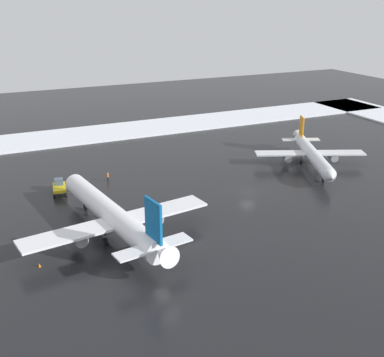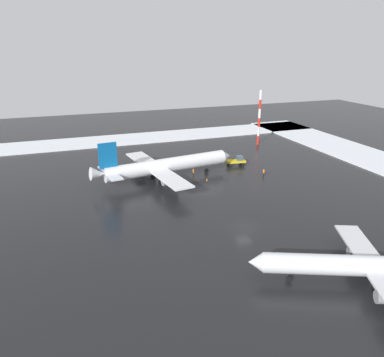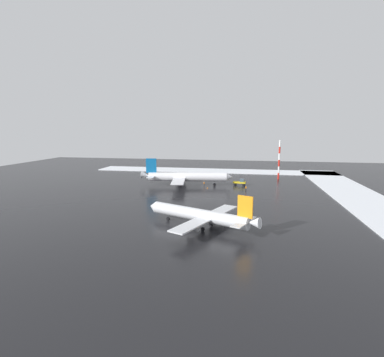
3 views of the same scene
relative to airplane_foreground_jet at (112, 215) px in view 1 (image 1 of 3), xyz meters
The scene contains 9 objects.
ground_plane 27.60m from the airplane_foreground_jet, 167.07° to the right, with size 240.00×240.00×0.00m, color black.
snow_bank_far 62.24m from the airplane_foreground_jet, 115.44° to the right, with size 152.00×16.00×0.37m, color white.
airplane_foreground_jet is the anchor object (origin of this frame).
airplane_distant_tail 47.39m from the airplane_foreground_jet, 164.61° to the right, with size 22.18×26.15×8.18m.
pushback_tug 20.46m from the airplane_foreground_jet, 78.27° to the right, with size 2.87×4.87×2.50m.
ground_crew_beside_wing 22.85m from the airplane_foreground_jet, 103.54° to the right, with size 0.36×0.36×1.71m.
ground_crew_by_nose_gear 7.36m from the airplane_foreground_jet, 86.54° to the right, with size 0.36×0.36×1.71m.
traffic_cone_near_nose 9.92m from the airplane_foreground_jet, 112.51° to the right, with size 0.36×0.36×0.55m, color orange.
traffic_cone_mid_line 12.50m from the airplane_foreground_jet, 22.50° to the left, with size 0.36×0.36×0.55m, color orange.
Camera 1 is at (42.70, 68.43, 32.81)m, focal length 45.00 mm.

